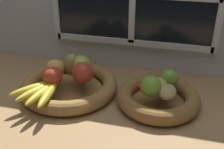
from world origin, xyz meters
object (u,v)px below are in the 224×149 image
object	(u,v)px
chili_pepper	(154,92)
lime_near	(151,86)
fruit_bowl_right	(158,98)
pear_brown	(72,65)
banana_bunch_front	(41,91)
lime_far	(169,78)
potato_small	(168,91)
apple_golden_left	(55,69)
potato_large	(159,85)
apple_green_back	(81,66)
apple_red_front	(53,77)
fruit_bowl_left	(69,86)
apple_red_right	(83,73)

from	to	relation	value
chili_pepper	lime_near	bearing A→B (deg)	-121.73
fruit_bowl_right	pear_brown	size ratio (longest dim) A/B	3.40
banana_bunch_front	lime_far	xyz separation A→B (cm)	(39.27, 15.29, 1.89)
pear_brown	potato_small	bearing A→B (deg)	-10.20
fruit_bowl_right	apple_golden_left	bearing A→B (deg)	179.47
potato_large	chili_pepper	bearing A→B (deg)	-114.33
apple_green_back	potato_large	distance (cm)	29.00
lime_near	fruit_bowl_right	bearing A→B (deg)	56.31
apple_green_back	fruit_bowl_right	bearing A→B (deg)	-8.51
chili_pepper	potato_small	bearing A→B (deg)	17.95
fruit_bowl_right	lime_near	world-z (taller)	lime_near
pear_brown	potato_large	size ratio (longest dim) A/B	1.10
lime_near	lime_far	bearing A→B (deg)	54.16
fruit_bowl_right	apple_golden_left	size ratio (longest dim) A/B	4.13
apple_golden_left	pear_brown	xyz separation A→B (cm)	(5.18, 2.96, 0.73)
potato_small	lime_near	distance (cm)	5.55
apple_red_front	potato_large	world-z (taller)	apple_red_front
fruit_bowl_left	apple_green_back	distance (cm)	8.46
potato_small	lime_near	xyz separation A→B (cm)	(-5.35, -0.63, 1.36)
fruit_bowl_right	apple_red_right	distance (cm)	26.91
fruit_bowl_right	potato_large	world-z (taller)	potato_large
apple_red_right	potato_large	distance (cm)	26.16
banana_bunch_front	fruit_bowl_left	bearing A→B (deg)	68.88
lime_near	lime_far	xyz separation A→B (cm)	(5.18, 7.17, -0.19)
chili_pepper	apple_red_right	bearing A→B (deg)	-162.49
fruit_bowl_right	apple_red_front	distance (cm)	36.17
fruit_bowl_right	chili_pepper	bearing A→B (deg)	-114.33
apple_golden_left	banana_bunch_front	bearing A→B (deg)	-87.49
apple_green_back	lime_near	size ratio (longest dim) A/B	1.11
pear_brown	chili_pepper	size ratio (longest dim) A/B	0.67
fruit_bowl_left	pear_brown	distance (cm)	7.59
banana_bunch_front	apple_golden_left	bearing A→B (deg)	92.51
apple_red_front	potato_small	world-z (taller)	apple_red_front
pear_brown	potato_small	xyz separation A→B (cm)	(34.79, -6.26, -2.07)
apple_red_front	lime_far	bearing A→B (deg)	13.45
apple_red_front	banana_bunch_front	bearing A→B (deg)	-101.51
lime_near	lime_far	world-z (taller)	lime_near
banana_bunch_front	apple_green_back	bearing A→B (deg)	63.85
potato_small	lime_near	bearing A→B (deg)	-173.33
fruit_bowl_right	apple_red_right	bearing A→B (deg)	-177.72
banana_bunch_front	potato_large	xyz separation A→B (cm)	(36.48, 11.70, 0.86)
apple_red_front	apple_golden_left	world-z (taller)	same
lime_near	chili_pepper	xyz separation A→B (cm)	(1.16, 0.87, -2.36)
apple_red_right	apple_green_back	bearing A→B (deg)	115.54
potato_large	chili_pepper	world-z (taller)	potato_large
fruit_bowl_right	banana_bunch_front	xyz separation A→B (cm)	(-36.48, -11.70, 4.04)
fruit_bowl_left	apple_red_front	xyz separation A→B (cm)	(-3.26, -5.51, 6.13)
apple_golden_left	pear_brown	distance (cm)	6.01
apple_red_front	potato_large	distance (cm)	35.67
apple_red_right	potato_large	world-z (taller)	apple_red_right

